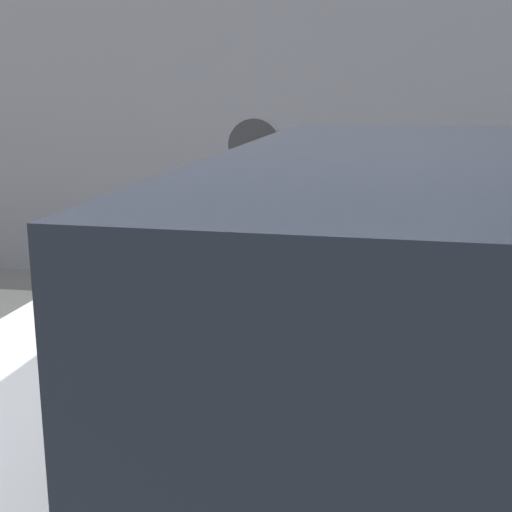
{
  "coord_description": "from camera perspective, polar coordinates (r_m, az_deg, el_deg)",
  "views": [
    {
      "loc": [
        0.9,
        -1.92,
        1.88
      ],
      "look_at": [
        0.36,
        1.12,
        1.13
      ],
      "focal_mm": 50.0,
      "sensor_mm": 36.0,
      "label": 1
    }
  ],
  "objects": [
    {
      "name": "parking_meter",
      "position": [
        3.17,
        -0.0,
        1.19
      ],
      "size": [
        0.22,
        0.14,
        1.62
      ],
      "color": "#2D2D30",
      "rests_on": "sidewalk"
    },
    {
      "name": "sidewalk",
      "position": [
        4.6,
        -2.07,
        -9.67
      ],
      "size": [
        24.0,
        2.8,
        0.12
      ],
      "color": "#BCB7AD",
      "rests_on": "ground_plane"
    }
  ]
}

